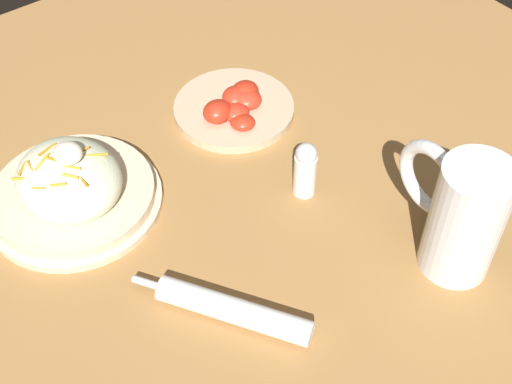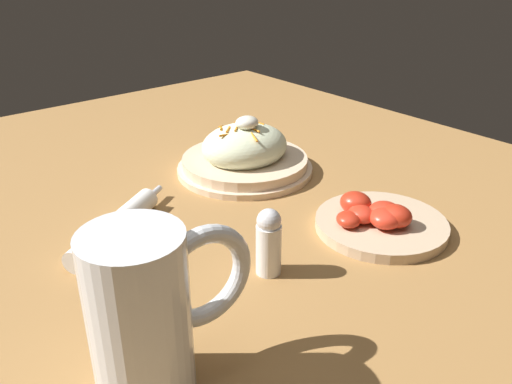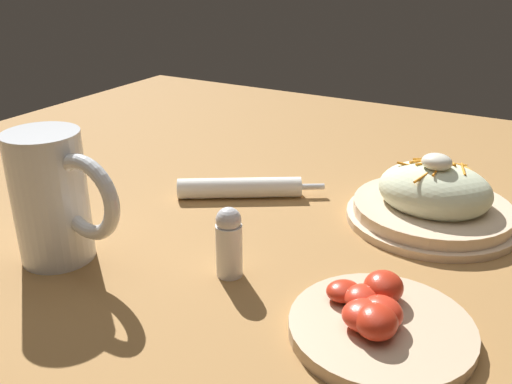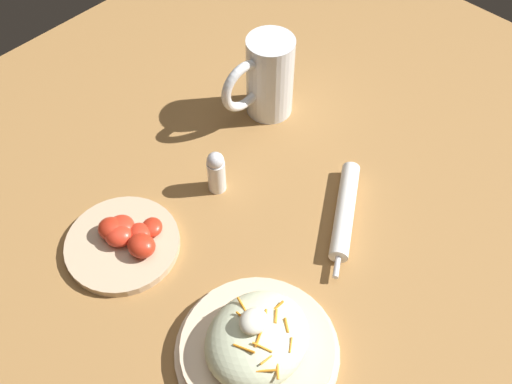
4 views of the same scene
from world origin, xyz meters
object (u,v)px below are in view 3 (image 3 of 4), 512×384
object	(u,v)px
salad_plate	(433,200)
napkin_roll	(241,188)
beer_mug	(54,203)
tomato_plate	(378,320)
salt_shaker	(229,242)

from	to	relation	value
salad_plate	napkin_roll	size ratio (longest dim) A/B	1.17
beer_mug	tomato_plate	world-z (taller)	beer_mug
salad_plate	beer_mug	bearing A→B (deg)	-138.68
beer_mug	napkin_roll	distance (m)	0.29
salad_plate	napkin_roll	xyz separation A→B (m)	(-0.27, -0.06, -0.02)
beer_mug	salt_shaker	world-z (taller)	beer_mug
salad_plate	salt_shaker	bearing A→B (deg)	-123.57
napkin_roll	tomato_plate	bearing A→B (deg)	-37.10
napkin_roll	salt_shaker	distance (m)	0.22
tomato_plate	salt_shaker	bearing A→B (deg)	173.63
beer_mug	salt_shaker	bearing A→B (deg)	19.02
tomato_plate	beer_mug	bearing A→B (deg)	-172.84
salad_plate	tomato_plate	distance (m)	0.28
napkin_roll	salt_shaker	bearing A→B (deg)	-62.45
salad_plate	beer_mug	distance (m)	0.49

